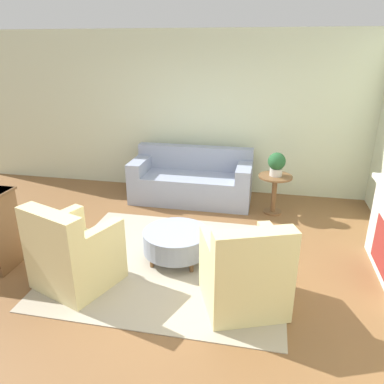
{
  "coord_description": "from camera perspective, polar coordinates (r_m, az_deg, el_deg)",
  "views": [
    {
      "loc": [
        1.06,
        -3.89,
        2.53
      ],
      "look_at": [
        0.15,
        0.55,
        0.75
      ],
      "focal_mm": 35.0,
      "sensor_mm": 36.0,
      "label": 1
    }
  ],
  "objects": [
    {
      "name": "ottoman_table",
      "position": [
        4.7,
        -2.44,
        -7.45
      ],
      "size": [
        0.82,
        0.82,
        0.38
      ],
      "color": "#8E99B2",
      "rests_on": "rug"
    },
    {
      "name": "armchair_right",
      "position": [
        3.88,
        8.07,
        -12.36
      ],
      "size": [
        1.0,
        0.99,
        0.98
      ],
      "color": "beige",
      "rests_on": "rug"
    },
    {
      "name": "armchair_left",
      "position": [
        4.37,
        -17.72,
        -9.12
      ],
      "size": [
        1.0,
        0.99,
        0.98
      ],
      "color": "beige",
      "rests_on": "rug"
    },
    {
      "name": "couch",
      "position": [
        6.48,
        -0.03,
        1.63
      ],
      "size": [
        2.04,
        0.87,
        0.89
      ],
      "color": "#8E99B2",
      "rests_on": "ground_plane"
    },
    {
      "name": "wall_back",
      "position": [
        6.78,
        2.48,
        11.83
      ],
      "size": [
        9.29,
        0.12,
        2.8
      ],
      "color": "beige",
      "rests_on": "ground_plane"
    },
    {
      "name": "ground_plane",
      "position": [
        4.76,
        -3.16,
        -10.7
      ],
      "size": [
        16.0,
        16.0,
        0.0
      ],
      "primitive_type": "plane",
      "color": "brown"
    },
    {
      "name": "side_table",
      "position": [
        6.06,
        12.46,
        0.65
      ],
      "size": [
        0.53,
        0.53,
        0.63
      ],
      "color": "brown",
      "rests_on": "ground_plane"
    },
    {
      "name": "potted_plant_on_side_table",
      "position": [
        5.93,
        12.77,
        4.3
      ],
      "size": [
        0.27,
        0.27,
        0.37
      ],
      "color": "beige",
      "rests_on": "side_table"
    },
    {
      "name": "rug",
      "position": [
        4.76,
        -3.16,
        -10.65
      ],
      "size": [
        2.76,
        2.48,
        0.01
      ],
      "color": "#B2A893",
      "rests_on": "ground_plane"
    }
  ]
}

